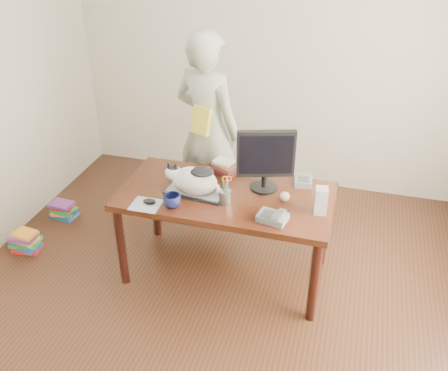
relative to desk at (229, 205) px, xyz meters
The scene contains 18 objects.
room 1.01m from the desk, 90.00° to the right, with size 4.50×4.50×4.50m.
desk is the anchor object (origin of this frame).
keyboard 0.31m from the desk, 144.80° to the right, with size 0.47×0.22×0.03m.
cat 0.39m from the desk, 146.40° to the right, with size 0.45×0.25×0.25m.
monitor 0.50m from the desk, 13.10° to the left, with size 0.43×0.26×0.49m.
pen_cup 0.29m from the desk, 81.50° to the right, with size 0.12×0.12×0.23m.
mousepad 0.66m from the desk, 142.95° to the right, with size 0.21×0.20×0.00m.
mouse 0.64m from the desk, 143.31° to the right, with size 0.10×0.06×0.04m.
coffee_mug 0.52m from the desk, 132.09° to the right, with size 0.13×0.13×0.10m, color #0D1235.
phone 0.56m from the desk, 39.08° to the right, with size 0.22×0.18×0.09m.
speaker 0.76m from the desk, 10.95° to the right, with size 0.10×0.11×0.19m.
baseball 0.48m from the desk, ahead, with size 0.07×0.07×0.07m.
book_stack 0.34m from the desk, 111.40° to the left, with size 0.28×0.25×0.09m.
calculator 0.61m from the desk, 23.72° to the left, with size 0.15×0.19×0.05m.
person 0.85m from the desk, 118.97° to the left, with size 0.65×0.43×1.78m, color beige.
held_book 0.79m from the desk, 126.21° to the left, with size 0.19×0.15×0.23m.
book_pile_a 1.85m from the desk, behind, with size 0.27×0.22×0.18m.
book_pile_b 1.82m from the desk, behind, with size 0.26×0.20×0.15m.
Camera 1 is at (0.86, -2.47, 2.71)m, focal length 40.00 mm.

